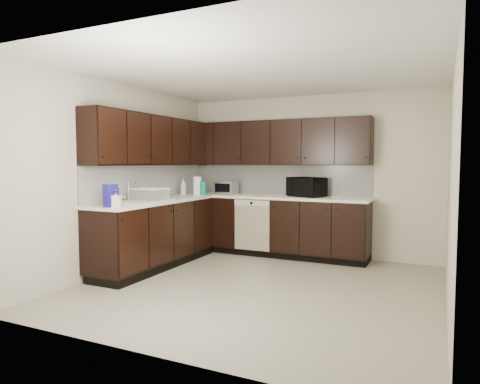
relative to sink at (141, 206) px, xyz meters
name	(u,v)px	position (x,y,z in m)	size (l,w,h in m)	color
floor	(258,287)	(1.68, 0.01, -0.88)	(4.00, 4.00, 0.00)	gray
ceiling	(259,71)	(1.68, 0.01, 1.62)	(4.00, 4.00, 0.00)	white
wall_back	(308,176)	(1.68, 2.01, 0.37)	(4.00, 0.02, 2.50)	beige
wall_left	(123,178)	(-0.32, 0.01, 0.37)	(0.02, 4.00, 2.50)	beige
wall_right	(451,185)	(3.68, 0.01, 0.37)	(0.02, 4.00, 2.50)	beige
wall_front	(153,191)	(1.68, -1.99, 0.37)	(4.00, 0.02, 2.50)	beige
lower_cabinets	(225,232)	(0.67, 1.12, -0.47)	(3.00, 2.80, 0.90)	black
countertop	(225,199)	(0.67, 1.12, 0.04)	(3.03, 2.83, 0.04)	white
backsplash	(219,180)	(0.46, 1.33, 0.30)	(3.00, 2.80, 0.48)	silver
upper_cabinets	(222,142)	(0.58, 1.22, 0.89)	(3.00, 2.80, 0.70)	black
dishwasher	(252,222)	(0.98, 1.42, -0.33)	(0.58, 0.04, 0.78)	beige
sink	(141,206)	(0.00, 0.00, 0.00)	(0.54, 0.82, 0.42)	beige
microwave	(306,187)	(1.73, 1.76, 0.21)	(0.53, 0.36, 0.29)	black
soap_bottle_a	(117,198)	(0.19, -0.69, 0.16)	(0.09, 0.10, 0.21)	gray
soap_bottle_b	(183,187)	(-0.16, 1.27, 0.19)	(0.10, 0.10, 0.26)	gray
toaster_oven	(226,187)	(0.38, 1.73, 0.17)	(0.34, 0.25, 0.21)	#B5B6B8
storage_bin	(150,195)	(0.04, 0.14, 0.14)	(0.42, 0.31, 0.17)	silver
blue_pitcher	(110,196)	(0.10, -0.69, 0.19)	(0.18, 0.18, 0.27)	navy
teal_tumbler	(203,188)	(0.15, 1.36, 0.17)	(0.10, 0.10, 0.21)	#0B7F73
paper_towel_roll	(197,186)	(0.05, 1.36, 0.20)	(0.13, 0.13, 0.29)	white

